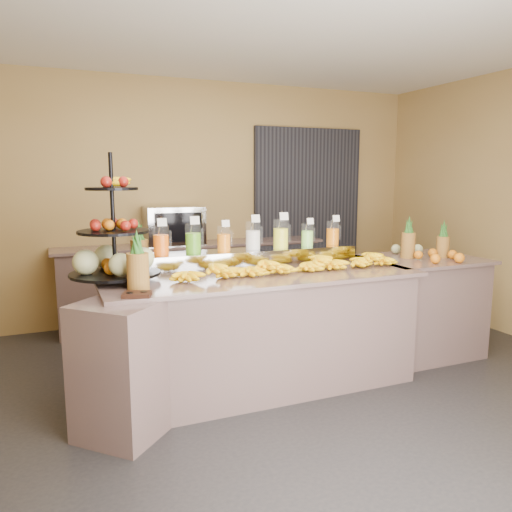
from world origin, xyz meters
TOP-DOWN VIEW (x-y plane):
  - ground at (0.00, 0.00)m, footprint 6.00×6.00m
  - room_envelope at (0.19, 0.79)m, footprint 6.04×5.02m
  - buffet_counter at (-0.12, 0.26)m, footprint 2.75×1.25m
  - right_counter at (1.70, 0.40)m, footprint 1.08×0.88m
  - back_ledge at (0.00, 2.25)m, footprint 3.10×0.55m
  - pitcher_tray at (0.05, 0.58)m, footprint 1.85×0.30m
  - juice_pitcher_orange_a at (-0.73, 0.58)m, footprint 0.13×0.13m
  - juice_pitcher_green at (-0.47, 0.58)m, footprint 0.13×0.13m
  - juice_pitcher_orange_b at (-0.21, 0.58)m, footprint 0.11×0.12m
  - juice_pitcher_milk at (0.05, 0.58)m, footprint 0.13×0.13m
  - juice_pitcher_lemon at (0.31, 0.58)m, footprint 0.13×0.14m
  - juice_pitcher_lime at (0.57, 0.58)m, footprint 0.11×0.11m
  - juice_pitcher_orange_c at (0.83, 0.58)m, footprint 0.12×0.12m
  - banana_heap at (0.27, 0.26)m, footprint 1.94×0.18m
  - fruit_stand at (-1.05, 0.46)m, footprint 0.74×0.74m
  - condiment_caddy at (-1.04, -0.12)m, footprint 0.21×0.18m
  - pineapple_left_a at (-1.00, 0.07)m, footprint 0.15×0.15m
  - pineapple_left_b at (-0.87, 0.74)m, footprint 0.14×0.14m
  - right_fruit_pile at (1.73, 0.30)m, footprint 0.45×0.43m
  - oven_warmer at (-0.23, 2.25)m, footprint 0.65×0.46m

SIDE VIEW (x-z plane):
  - ground at x=0.00m, z-range 0.00..0.00m
  - buffet_counter at x=-0.12m, z-range 0.00..0.93m
  - back_ledge at x=0.00m, z-range 0.00..0.93m
  - right_counter at x=1.70m, z-range 0.00..0.93m
  - condiment_caddy at x=-1.04m, z-range 0.93..0.96m
  - banana_heap at x=0.27m, z-range 0.92..1.08m
  - pitcher_tray at x=0.05m, z-range 0.93..1.08m
  - right_fruit_pile at x=1.73m, z-range 0.89..1.13m
  - pineapple_left_a at x=-1.00m, z-range 0.88..1.29m
  - pineapple_left_b at x=-0.87m, z-range 0.88..1.30m
  - oven_warmer at x=-0.23m, z-range 0.93..1.36m
  - fruit_stand at x=-1.05m, z-range 0.70..1.63m
  - juice_pitcher_lime at x=0.57m, z-range 1.04..1.30m
  - juice_pitcher_orange_b at x=-0.21m, z-range 1.04..1.31m
  - juice_pitcher_orange_c at x=0.83m, z-range 1.03..1.31m
  - juice_pitcher_orange_a at x=-0.73m, z-range 1.03..1.33m
  - juice_pitcher_milk at x=0.05m, z-range 1.03..1.34m
  - juice_pitcher_green at x=-0.47m, z-range 1.03..1.34m
  - juice_pitcher_lemon at x=0.31m, z-range 1.03..1.35m
  - room_envelope at x=0.19m, z-range 0.47..3.29m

